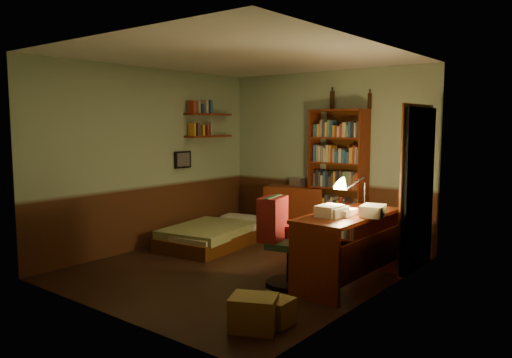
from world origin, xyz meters
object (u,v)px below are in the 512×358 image
Objects in this scene: cardboard_box_a at (254,313)px; office_chair at (289,239)px; bookshelf at (338,177)px; desk_lamp at (365,187)px; bed at (216,227)px; dresser at (295,212)px; cardboard_box_b at (274,310)px; mini_stereo at (299,182)px; desk at (348,249)px.

office_chair is at bearing 110.00° from cardboard_box_a.
desk_lamp is at bearing -45.15° from bookshelf.
bed is 2.74m from desk_lamp.
dresser is 0.86× the size of office_chair.
bed is 1.63× the size of office_chair.
dresser is 3.44m from cardboard_box_b.
dresser is 3.88× the size of mini_stereo.
mini_stereo reaches higher than cardboard_box_b.
cardboard_box_b is (-0.14, -1.51, -0.99)m from desk_lamp.
mini_stereo reaches higher than cardboard_box_a.
office_chair reaches higher than cardboard_box_b.
bed is 1.30m from dresser.
desk is 1.45m from cardboard_box_b.
desk_lamp is (1.19, -1.53, 0.10)m from bookshelf.
mini_stereo is at bearing 81.49° from dresser.
cardboard_box_a is (-0.19, -1.74, -0.96)m from desk_lamp.
desk reaches higher than cardboard_box_b.
dresser is at bearing 50.81° from bed.
desk_lamp is 0.56× the size of office_chair.
bed is at bearing -108.58° from mini_stereo.
bed is 1.97m from bookshelf.
mini_stereo is 3.63m from cardboard_box_b.
cardboard_box_a is (0.43, -1.17, -0.39)m from office_chair.
office_chair is (1.96, -0.91, 0.28)m from bed.
office_chair is at bearing -48.70° from mini_stereo.
bookshelf reaches higher than desk.
desk_lamp is (1.88, -1.44, 0.70)m from dresser.
dresser is at bearing 120.61° from cardboard_box_b.
mini_stereo is 3.79m from cardboard_box_a.
dresser is at bearing -68.01° from mini_stereo.
office_chair reaches higher than desk.
office_chair is (-0.62, -0.57, -0.57)m from desk_lamp.
cardboard_box_b is at bearing 76.27° from cardboard_box_a.
bookshelf reaches higher than bed.
mini_stereo is at bearing -176.17° from bookshelf.
cardboard_box_a reaches higher than cardboard_box_b.
bed is at bearing -142.76° from dresser.
desk_lamp is at bearing -14.55° from bed.
cardboard_box_b is (0.06, 0.23, -0.03)m from cardboard_box_a.
desk is 1.66m from cardboard_box_a.
bed is 1.90× the size of dresser.
desk is at bearing 90.37° from cardboard_box_b.
office_chair is at bearing -67.82° from bookshelf.
desk is (1.74, -1.53, -0.01)m from dresser.
bed is 3.07m from cardboard_box_b.
bed is at bearing 162.29° from desk_lamp.
mini_stereo is at bearing 119.95° from cardboard_box_b.
bookshelf reaches higher than mini_stereo.
cardboard_box_a is (0.99, -3.26, -0.86)m from bookshelf.
office_chair is (0.57, -2.09, -0.47)m from bookshelf.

